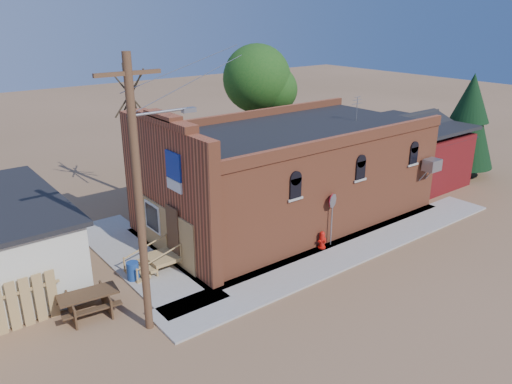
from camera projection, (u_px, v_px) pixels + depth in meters
ground at (343, 268)px, 20.67m from camera, size 120.00×120.00×0.00m
sidewalk_south at (351, 250)px, 22.19m from camera, size 19.00×2.20×0.08m
sidewalk_west at (139, 258)px, 21.47m from camera, size 2.60×10.00×0.08m
brick_bar at (287, 175)px, 24.90m from camera, size 16.40×7.97×6.30m
red_shed at (407, 145)px, 30.62m from camera, size 5.40×6.40×4.30m
utility_pole at (140, 194)px, 15.23m from camera, size 3.12×0.26×9.00m
tree_bare_near at (130, 92)px, 26.55m from camera, size 2.80×2.80×7.65m
tree_leafy at (257, 79)px, 32.12m from camera, size 4.40×4.40×8.15m
evergreen_tree at (469, 118)px, 31.32m from camera, size 3.60×3.60×6.50m
fire_hydrant at (322, 240)px, 22.16m from camera, size 0.46×0.45×0.80m
stop_sign at (332, 206)px, 21.97m from camera, size 0.64×0.29×2.45m
trash_barrel at (133, 271)px, 19.56m from camera, size 0.63×0.63×0.74m
picnic_table at (88, 300)px, 17.38m from camera, size 2.17×1.74×0.83m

